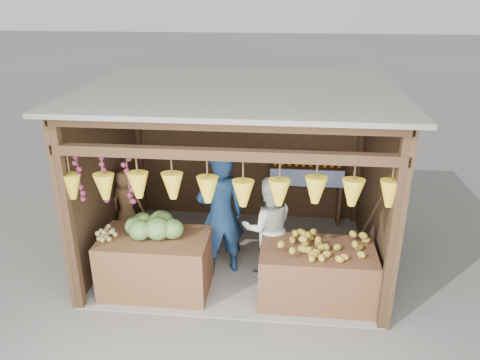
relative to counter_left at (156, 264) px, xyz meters
name	(u,v)px	position (x,y,z in m)	size (l,w,h in m)	color
ground	(238,257)	(1.03, 0.96, -0.41)	(80.00, 80.00, 0.00)	#514F49
stall_structure	(236,158)	(1.00, 0.92, 1.25)	(4.30, 3.30, 2.66)	slate
back_shelf	(306,178)	(2.08, 2.24, 0.46)	(1.25, 0.32, 1.32)	#382314
counter_left	(156,264)	(0.00, 0.00, 0.00)	(1.45, 0.85, 0.83)	#4E2C1A
counter_right	(316,275)	(2.18, 0.01, -0.03)	(1.50, 0.85, 0.77)	#4A2A18
stool	(131,241)	(-0.71, 1.02, -0.26)	(0.33, 0.33, 0.31)	black
man_standing	(221,215)	(0.83, 0.54, 0.53)	(0.69, 0.45, 1.89)	#122745
woman_standing	(268,227)	(1.50, 0.54, 0.35)	(0.75, 0.58, 1.54)	silver
vendor_seated	(127,202)	(-0.71, 1.02, 0.42)	(0.51, 0.33, 1.05)	brown
melon_pile	(150,225)	(-0.06, 0.05, 0.57)	(1.00, 0.50, 0.32)	#1C4A13
tanfruit_pile	(108,232)	(-0.61, -0.04, 0.48)	(0.34, 0.40, 0.13)	olive
mango_pile	(326,244)	(2.27, -0.03, 0.47)	(1.40, 0.64, 0.22)	#B25B17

